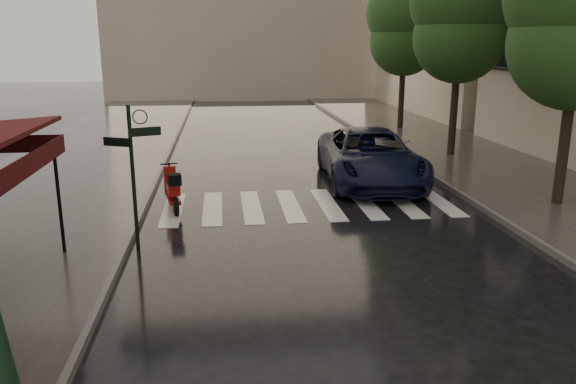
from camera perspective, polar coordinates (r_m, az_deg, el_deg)
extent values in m
plane|color=black|center=(9.65, -10.17, -11.78)|extent=(120.00, 120.00, 0.00)
cube|color=#38332D|center=(21.67, -20.44, 2.66)|extent=(6.00, 60.00, 0.12)
cube|color=#38332D|center=(23.13, 17.88, 3.60)|extent=(5.50, 60.00, 0.12)
cube|color=#595651|center=(21.15, -12.38, 3.01)|extent=(0.12, 60.00, 0.16)
cube|color=#595651|center=(22.11, 11.26, 3.58)|extent=(0.12, 60.00, 0.16)
cube|color=silver|center=(15.29, -11.60, -1.72)|extent=(0.50, 3.20, 0.01)
cube|color=silver|center=(15.23, -7.66, -1.61)|extent=(0.50, 3.20, 0.01)
cube|color=silver|center=(15.25, -3.72, -1.48)|extent=(0.50, 3.20, 0.01)
cube|color=silver|center=(15.34, 0.20, -1.36)|extent=(0.50, 3.20, 0.01)
cube|color=silver|center=(15.49, 4.06, -1.23)|extent=(0.50, 3.20, 0.01)
cube|color=silver|center=(15.72, 7.82, -1.09)|extent=(0.50, 3.20, 0.01)
cube|color=silver|center=(16.01, 11.46, -0.96)|extent=(0.50, 3.20, 0.01)
cube|color=silver|center=(16.37, 14.96, -0.83)|extent=(0.50, 3.20, 0.01)
cylinder|color=black|center=(12.21, -22.26, -0.46)|extent=(0.07, 0.07, 2.35)
cylinder|color=black|center=(12.08, -15.44, 1.21)|extent=(0.08, 0.08, 3.10)
cube|color=black|center=(11.85, -14.33, 5.96)|extent=(0.62, 0.26, 0.18)
cube|color=black|center=(11.97, -17.03, 4.89)|extent=(0.56, 0.29, 0.18)
cylinder|color=black|center=(16.42, 26.45, 6.18)|extent=(0.28, 0.28, 4.26)
cylinder|color=black|center=(22.52, 16.59, 9.34)|extent=(0.28, 0.28, 4.48)
sphere|color=#1E3B15|center=(22.44, 17.01, 14.82)|extent=(3.40, 3.40, 3.40)
cylinder|color=black|center=(29.13, 11.51, 10.65)|extent=(0.28, 0.28, 4.37)
sphere|color=#1E3B15|center=(29.06, 11.73, 14.80)|extent=(3.40, 3.40, 3.40)
sphere|color=#1E3B15|center=(29.10, 11.88, 17.40)|extent=(3.80, 3.80, 3.80)
cylinder|color=black|center=(14.64, -11.30, -1.48)|extent=(0.19, 0.49, 0.48)
cylinder|color=black|center=(15.84, -11.87, -0.27)|extent=(0.19, 0.49, 0.48)
cube|color=maroon|center=(15.25, -11.62, -0.54)|extent=(0.53, 1.33, 0.10)
cube|color=maroon|center=(14.93, -11.57, 0.33)|extent=(0.40, 0.60, 0.28)
cube|color=maroon|center=(15.59, -11.89, 1.23)|extent=(0.34, 0.18, 0.75)
cylinder|color=black|center=(15.59, -12.02, 2.82)|extent=(0.46, 0.13, 0.04)
cube|color=black|center=(14.49, -11.46, 1.25)|extent=(0.37, 0.36, 0.28)
imported|color=black|center=(17.90, 8.31, 3.59)|extent=(3.17, 6.22, 1.68)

